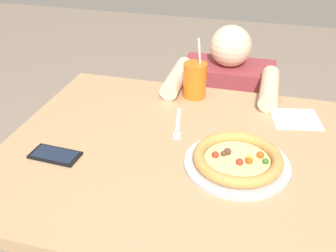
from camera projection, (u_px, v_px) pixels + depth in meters
dining_table at (179, 179)px, 1.27m from camera, size 1.11×0.91×0.75m
pizza_near at (237, 160)px, 1.13m from camera, size 0.31×0.31×0.04m
drink_cup_colored at (195, 80)px, 1.49m from camera, size 0.09×0.09×0.24m
paper_napkin at (296, 119)px, 1.37m from camera, size 0.19×0.17×0.00m
fork at (178, 125)px, 1.33m from camera, size 0.06×0.20×0.00m
cell_phone at (55, 155)px, 1.18m from camera, size 0.15×0.08×0.01m
diner_seated at (223, 132)px, 1.92m from camera, size 0.44×0.53×0.94m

